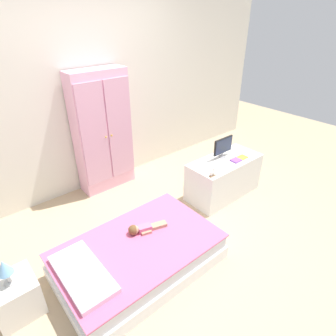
% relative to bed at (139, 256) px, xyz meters
% --- Properties ---
extents(ground_plane, '(10.00, 10.00, 0.02)m').
position_rel_bed_xyz_m(ground_plane, '(0.45, 0.13, -0.16)').
color(ground_plane, tan).
extents(back_wall, '(6.40, 0.05, 2.70)m').
position_rel_bed_xyz_m(back_wall, '(0.45, 1.70, 1.20)').
color(back_wall, silver).
rests_on(back_wall, ground_plane).
extents(bed, '(1.50, 0.94, 0.30)m').
position_rel_bed_xyz_m(bed, '(0.00, 0.00, 0.00)').
color(bed, white).
rests_on(bed, ground_plane).
extents(pillow, '(0.32, 0.67, 0.05)m').
position_rel_bed_xyz_m(pillow, '(-0.55, 0.00, 0.18)').
color(pillow, silver).
rests_on(pillow, bed).
extents(doll, '(0.39, 0.18, 0.10)m').
position_rel_bed_xyz_m(doll, '(0.12, 0.12, 0.19)').
color(doll, '#D6668E').
rests_on(doll, bed).
extents(nightstand, '(0.34, 0.34, 0.34)m').
position_rel_bed_xyz_m(nightstand, '(-1.02, 0.27, 0.02)').
color(nightstand, silver).
rests_on(nightstand, ground_plane).
extents(table_lamp, '(0.12, 0.12, 0.23)m').
position_rel_bed_xyz_m(table_lamp, '(-1.02, 0.27, 0.35)').
color(table_lamp, '#B7B2AD').
rests_on(table_lamp, nightstand).
extents(wardrobe, '(0.73, 0.31, 1.59)m').
position_rel_bed_xyz_m(wardrobe, '(0.53, 1.51, 0.65)').
color(wardrobe, '#EFADCC').
rests_on(wardrobe, ground_plane).
extents(tv_stand, '(1.01, 0.47, 0.52)m').
position_rel_bed_xyz_m(tv_stand, '(1.59, 0.31, 0.11)').
color(tv_stand, silver).
rests_on(tv_stand, ground_plane).
extents(tv_monitor, '(0.32, 0.10, 0.27)m').
position_rel_bed_xyz_m(tv_monitor, '(1.61, 0.39, 0.53)').
color(tv_monitor, '#99999E').
rests_on(tv_monitor, tv_stand).
extents(rocking_horse_toy, '(0.08, 0.04, 0.10)m').
position_rel_bed_xyz_m(rocking_horse_toy, '(1.16, 0.15, 0.42)').
color(rocking_horse_toy, '#8E6642').
rests_on(rocking_horse_toy, tv_stand).
extents(book_purple, '(0.12, 0.10, 0.02)m').
position_rel_bed_xyz_m(book_purple, '(1.66, 0.21, 0.38)').
color(book_purple, '#8E51B2').
rests_on(book_purple, tv_stand).
extents(book_yellow, '(0.13, 0.10, 0.01)m').
position_rel_bed_xyz_m(book_yellow, '(1.79, 0.21, 0.38)').
color(book_yellow, gold).
rests_on(book_yellow, tv_stand).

